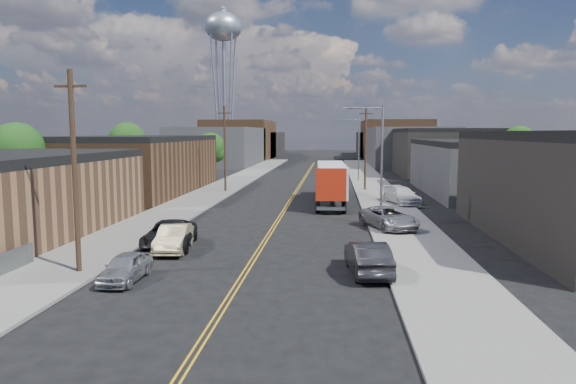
% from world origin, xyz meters
% --- Properties ---
extents(ground, '(260.00, 260.00, 0.00)m').
position_xyz_m(ground, '(0.00, 60.00, 0.00)').
color(ground, black).
rests_on(ground, ground).
extents(centerline, '(0.32, 120.00, 0.01)m').
position_xyz_m(centerline, '(0.00, 45.00, 0.01)').
color(centerline, gold).
rests_on(centerline, ground).
extents(sidewalk_left, '(5.00, 140.00, 0.15)m').
position_xyz_m(sidewalk_left, '(-9.50, 45.00, 0.07)').
color(sidewalk_left, slate).
rests_on(sidewalk_left, ground).
extents(sidewalk_right, '(5.00, 140.00, 0.15)m').
position_xyz_m(sidewalk_right, '(9.50, 45.00, 0.07)').
color(sidewalk_right, slate).
rests_on(sidewalk_right, ground).
extents(warehouse_brown, '(12.00, 26.00, 6.60)m').
position_xyz_m(warehouse_brown, '(-18.00, 44.00, 3.30)').
color(warehouse_brown, '#513420').
rests_on(warehouse_brown, ground).
extents(industrial_right_b, '(14.00, 24.00, 6.10)m').
position_xyz_m(industrial_right_b, '(22.00, 46.00, 3.05)').
color(industrial_right_b, '#313134').
rests_on(industrial_right_b, ground).
extents(industrial_right_c, '(14.00, 22.00, 7.60)m').
position_xyz_m(industrial_right_c, '(22.00, 72.00, 3.80)').
color(industrial_right_c, black).
rests_on(industrial_right_c, ground).
extents(skyline_left_a, '(16.00, 30.00, 8.00)m').
position_xyz_m(skyline_left_a, '(-20.00, 95.00, 4.00)').
color(skyline_left_a, '#313134').
rests_on(skyline_left_a, ground).
extents(skyline_right_a, '(16.00, 30.00, 8.00)m').
position_xyz_m(skyline_right_a, '(20.00, 95.00, 4.00)').
color(skyline_right_a, '#313134').
rests_on(skyline_right_a, ground).
extents(skyline_left_b, '(16.00, 26.00, 10.00)m').
position_xyz_m(skyline_left_b, '(-20.00, 120.00, 5.00)').
color(skyline_left_b, '#513420').
rests_on(skyline_left_b, ground).
extents(skyline_right_b, '(16.00, 26.00, 10.00)m').
position_xyz_m(skyline_right_b, '(20.00, 120.00, 5.00)').
color(skyline_right_b, '#513420').
rests_on(skyline_right_b, ground).
extents(skyline_left_c, '(16.00, 40.00, 7.00)m').
position_xyz_m(skyline_left_c, '(-20.00, 140.00, 3.50)').
color(skyline_left_c, black).
rests_on(skyline_left_c, ground).
extents(skyline_right_c, '(16.00, 40.00, 7.00)m').
position_xyz_m(skyline_right_c, '(20.00, 140.00, 3.50)').
color(skyline_right_c, black).
rests_on(skyline_right_c, ground).
extents(water_tower, '(9.00, 9.00, 36.90)m').
position_xyz_m(water_tower, '(-22.00, 110.00, 30.65)').
color(water_tower, gray).
rests_on(water_tower, ground).
extents(streetlight_near, '(3.39, 0.25, 9.00)m').
position_xyz_m(streetlight_near, '(7.60, 25.00, 5.33)').
color(streetlight_near, gray).
rests_on(streetlight_near, ground).
extents(streetlight_far, '(3.39, 0.25, 9.00)m').
position_xyz_m(streetlight_far, '(7.60, 60.00, 5.33)').
color(streetlight_far, gray).
rests_on(streetlight_far, ground).
extents(utility_pole_left_near, '(1.60, 0.26, 10.00)m').
position_xyz_m(utility_pole_left_near, '(-8.20, 10.00, 5.14)').
color(utility_pole_left_near, black).
rests_on(utility_pole_left_near, ground).
extents(utility_pole_left_far, '(1.60, 0.26, 10.00)m').
position_xyz_m(utility_pole_left_far, '(-8.20, 45.00, 5.14)').
color(utility_pole_left_far, black).
rests_on(utility_pole_left_far, ground).
extents(utility_pole_right, '(1.60, 0.26, 10.00)m').
position_xyz_m(utility_pole_right, '(8.20, 48.00, 5.14)').
color(utility_pole_right, black).
rests_on(utility_pole_right, ground).
extents(tree_left_near, '(4.85, 4.76, 7.91)m').
position_xyz_m(tree_left_near, '(-23.94, 30.00, 5.18)').
color(tree_left_near, black).
rests_on(tree_left_near, ground).
extents(tree_left_mid, '(5.10, 5.04, 8.37)m').
position_xyz_m(tree_left_mid, '(-23.94, 55.00, 5.48)').
color(tree_left_mid, black).
rests_on(tree_left_mid, ground).
extents(tree_left_far, '(4.35, 4.20, 6.97)m').
position_xyz_m(tree_left_far, '(-13.94, 62.00, 4.57)').
color(tree_left_far, black).
rests_on(tree_left_far, ground).
extents(tree_right_far, '(4.85, 4.76, 7.91)m').
position_xyz_m(tree_right_far, '(30.06, 60.00, 5.18)').
color(tree_right_far, black).
rests_on(tree_right_far, ground).
extents(semi_truck, '(2.98, 15.29, 3.99)m').
position_xyz_m(semi_truck, '(4.20, 36.95, 2.27)').
color(semi_truck, silver).
rests_on(semi_truck, ground).
extents(car_left_a, '(1.60, 3.92, 1.33)m').
position_xyz_m(car_left_a, '(-5.38, 8.97, 0.67)').
color(car_left_a, '#A4A8A9').
rests_on(car_left_a, ground).
extents(car_left_b, '(2.12, 4.84, 1.55)m').
position_xyz_m(car_left_b, '(-5.00, 15.22, 0.77)').
color(car_left_b, tan).
rests_on(car_left_b, ground).
extents(car_left_c, '(3.43, 6.17, 1.63)m').
position_xyz_m(car_left_c, '(-5.51, 16.00, 0.82)').
color(car_left_c, black).
rests_on(car_left_c, ground).
extents(car_right_oncoming, '(2.29, 5.17, 1.65)m').
position_xyz_m(car_right_oncoming, '(6.11, 11.22, 0.83)').
color(car_right_oncoming, black).
rests_on(car_right_oncoming, ground).
extents(car_right_lot_a, '(4.43, 6.10, 1.54)m').
position_xyz_m(car_right_lot_a, '(8.38, 22.97, 0.92)').
color(car_right_lot_a, '#9EA0A3').
rests_on(car_right_lot_a, sidewalk_right).
extents(car_right_lot_b, '(3.60, 5.89, 1.60)m').
position_xyz_m(car_right_lot_b, '(11.00, 36.00, 0.95)').
color(car_right_lot_b, silver).
rests_on(car_right_lot_b, sidewalk_right).
extents(car_right_lot_c, '(1.90, 4.39, 1.48)m').
position_xyz_m(car_right_lot_c, '(11.00, 39.73, 0.89)').
color(car_right_lot_c, black).
rests_on(car_right_lot_c, sidewalk_right).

